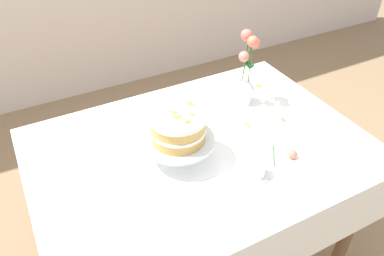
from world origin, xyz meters
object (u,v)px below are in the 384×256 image
at_px(dining_table, 203,166).
at_px(layer_cake, 178,127).
at_px(fallen_rose, 291,154).
at_px(flower_vase, 247,73).
at_px(teacup, 256,170).
at_px(cake_stand, 178,142).

xyz_separation_m(dining_table, layer_cake, (-0.11, 0.01, 0.25)).
bearing_deg(fallen_rose, layer_cake, 152.17).
height_order(flower_vase, teacup, flower_vase).
distance_m(dining_table, cake_stand, 0.21).
bearing_deg(dining_table, cake_stand, 176.09).
bearing_deg(cake_stand, flower_vase, 24.88).
relative_size(teacup, fallen_rose, 1.01).
relative_size(flower_vase, fallen_rose, 3.15).
bearing_deg(teacup, dining_table, 115.31).
distance_m(flower_vase, teacup, 0.53).
bearing_deg(layer_cake, fallen_rose, -27.83).
relative_size(cake_stand, layer_cake, 1.31).
xyz_separation_m(cake_stand, teacup, (0.22, -0.23, -0.05)).
xyz_separation_m(dining_table, flower_vase, (0.35, 0.22, 0.25)).
xyz_separation_m(flower_vase, fallen_rose, (-0.06, -0.43, -0.14)).
height_order(layer_cake, teacup, layer_cake).
height_order(teacup, fallen_rose, teacup).
distance_m(cake_stand, teacup, 0.32).
bearing_deg(teacup, cake_stand, 133.39).
height_order(cake_stand, fallen_rose, cake_stand).
height_order(cake_stand, flower_vase, flower_vase).
bearing_deg(cake_stand, fallen_rose, -27.83).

